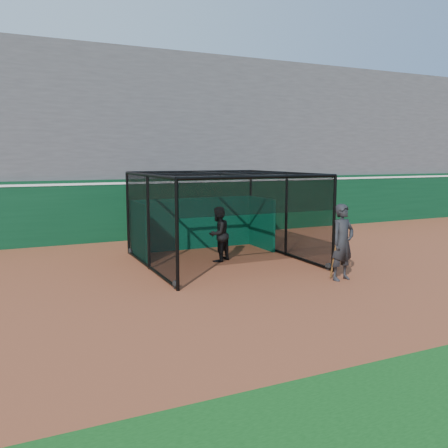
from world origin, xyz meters
name	(u,v)px	position (x,y,z in m)	size (l,w,h in m)	color
ground	(232,289)	(0.00, 0.00, 0.00)	(120.00, 120.00, 0.00)	brown
outfield_wall	(143,208)	(0.00, 8.50, 1.29)	(50.00, 0.50, 2.50)	#09331B
grandstand	(121,134)	(0.00, 12.27, 4.48)	(50.00, 7.85, 8.95)	#4C4C4F
batting_cage	(222,218)	(1.10, 3.04, 1.42)	(4.95, 5.30, 2.85)	black
batter	(218,234)	(1.05, 3.18, 0.90)	(0.87, 0.68, 1.79)	black
on_deck_player	(343,242)	(3.17, -0.44, 1.06)	(0.85, 0.63, 2.12)	black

